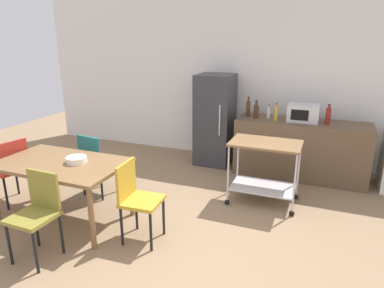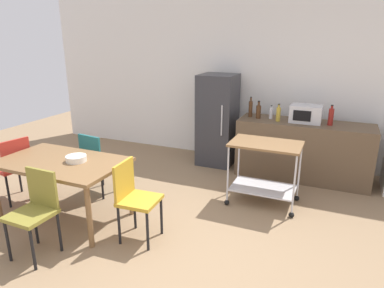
% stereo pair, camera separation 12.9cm
% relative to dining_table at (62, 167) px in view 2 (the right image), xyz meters
% --- Properties ---
extents(ground_plane, '(12.00, 12.00, 0.00)m').
position_rel_dining_table_xyz_m(ground_plane, '(1.61, -0.13, -0.67)').
color(ground_plane, '#8C7051').
extents(back_wall, '(8.40, 0.12, 2.90)m').
position_rel_dining_table_xyz_m(back_wall, '(1.61, 3.07, 0.78)').
color(back_wall, white).
rests_on(back_wall, ground_plane).
extents(kitchen_counter, '(2.00, 0.64, 0.90)m').
position_rel_dining_table_xyz_m(kitchen_counter, '(2.51, 2.47, -0.22)').
color(kitchen_counter, brown).
rests_on(kitchen_counter, ground_plane).
extents(dining_table, '(1.50, 0.90, 0.75)m').
position_rel_dining_table_xyz_m(dining_table, '(0.00, 0.00, 0.00)').
color(dining_table, brown).
rests_on(dining_table, ground_plane).
extents(chair_mustard, '(0.42, 0.42, 0.89)m').
position_rel_dining_table_xyz_m(chair_mustard, '(1.03, -0.05, -0.15)').
color(chair_mustard, gold).
rests_on(chair_mustard, ground_plane).
extents(chair_olive, '(0.41, 0.41, 0.89)m').
position_rel_dining_table_xyz_m(chair_olive, '(0.27, -0.68, -0.15)').
color(chair_olive, olive).
rests_on(chair_olive, ground_plane).
extents(chair_red, '(0.48, 0.48, 0.89)m').
position_rel_dining_table_xyz_m(chair_red, '(-0.94, 0.09, -0.15)').
color(chair_red, '#B72D23').
rests_on(chair_red, ground_plane).
extents(chair_teal, '(0.45, 0.45, 0.89)m').
position_rel_dining_table_xyz_m(chair_teal, '(-0.05, 0.71, -0.15)').
color(chair_teal, '#1E666B').
rests_on(chair_teal, ground_plane).
extents(refrigerator, '(0.60, 0.63, 1.55)m').
position_rel_dining_table_xyz_m(refrigerator, '(1.06, 2.57, 0.10)').
color(refrigerator, '#333338').
rests_on(refrigerator, ground_plane).
extents(kitchen_cart, '(0.91, 0.57, 0.85)m').
position_rel_dining_table_xyz_m(kitchen_cart, '(2.14, 1.35, -0.10)').
color(kitchen_cart, brown).
rests_on(kitchen_cart, ground_plane).
extents(bottle_vinegar, '(0.06, 0.06, 0.32)m').
position_rel_dining_table_xyz_m(bottle_vinegar, '(1.64, 2.51, 0.36)').
color(bottle_vinegar, '#4C2D19').
rests_on(bottle_vinegar, kitchen_counter).
extents(bottle_sparkling_water, '(0.08, 0.08, 0.28)m').
position_rel_dining_table_xyz_m(bottle_sparkling_water, '(1.78, 2.45, 0.34)').
color(bottle_sparkling_water, '#4C2D19').
rests_on(bottle_sparkling_water, kitchen_counter).
extents(bottle_hot_sauce, '(0.06, 0.06, 0.21)m').
position_rel_dining_table_xyz_m(bottle_hot_sauce, '(1.97, 2.50, 0.32)').
color(bottle_hot_sauce, silver).
rests_on(bottle_hot_sauce, kitchen_counter).
extents(bottle_soda, '(0.07, 0.07, 0.27)m').
position_rel_dining_table_xyz_m(bottle_soda, '(2.10, 2.38, 0.34)').
color(bottle_soda, gold).
rests_on(bottle_soda, kitchen_counter).
extents(microwave, '(0.46, 0.35, 0.26)m').
position_rel_dining_table_xyz_m(microwave, '(2.50, 2.49, 0.36)').
color(microwave, silver).
rests_on(microwave, kitchen_counter).
extents(bottle_sesame_oil, '(0.07, 0.07, 0.30)m').
position_rel_dining_table_xyz_m(bottle_sesame_oil, '(2.85, 2.44, 0.36)').
color(bottle_sesame_oil, maroon).
rests_on(bottle_sesame_oil, kitchen_counter).
extents(fruit_bowl, '(0.24, 0.24, 0.07)m').
position_rel_dining_table_xyz_m(fruit_bowl, '(0.18, 0.05, 0.11)').
color(fruit_bowl, white).
rests_on(fruit_bowl, dining_table).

